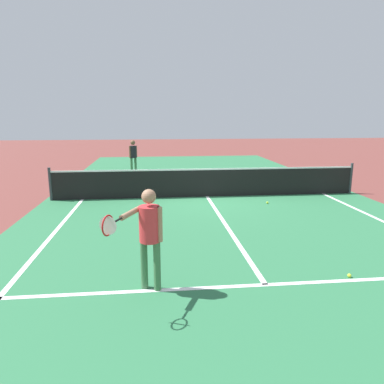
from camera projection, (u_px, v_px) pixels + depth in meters
ground_plane at (207, 197)px, 11.91m from camera, size 60.00×60.00×0.00m
court_surface_inbounds at (207, 197)px, 11.91m from camera, size 10.62×24.40×0.00m
line_sideline_left at (10, 284)px, 5.71m from camera, size 0.10×11.89×0.01m
line_service_near at (265, 285)px, 5.69m from camera, size 8.22×0.10×0.01m
line_center_service at (226, 225)px, 8.80m from camera, size 0.10×6.40×0.01m
net at (207, 182)px, 11.81m from camera, size 10.26×0.09×1.07m
player_near at (149, 229)px, 5.32m from camera, size 0.83×1.04×1.61m
player_far at (133, 154)px, 16.19m from camera, size 0.35×0.32×1.59m
tennis_ball_near_net at (267, 203)px, 10.95m from camera, size 0.07×0.07×0.07m
tennis_ball_mid_court at (349, 275)px, 5.95m from camera, size 0.07×0.07×0.07m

